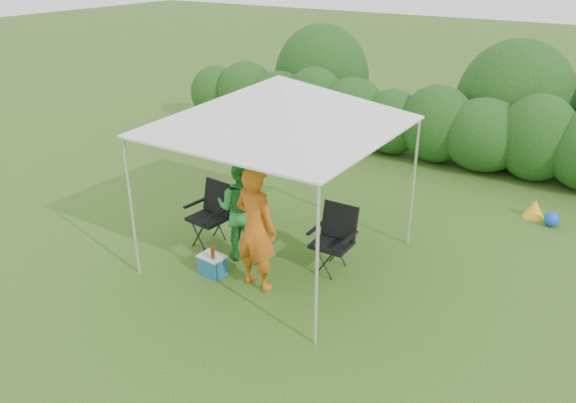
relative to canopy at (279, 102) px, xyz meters
The scene contains 10 objects.
ground 2.51m from the canopy, 90.00° to the right, with size 70.00×70.00×0.00m, color #406620.
hedge 5.74m from the canopy, 89.68° to the left, with size 13.00×1.53×1.80m.
canopy is the anchor object (origin of this frame).
chair_right 2.09m from the canopy, 13.27° to the left, with size 0.63×0.57×0.99m.
chair_left 2.26m from the canopy, behind, with size 0.67×0.62×1.00m.
man 1.76m from the canopy, 79.33° to the right, with size 0.66×0.43×1.82m, color #C75B16.
woman 1.74m from the canopy, 152.49° to the right, with size 0.80×0.62×1.64m, color #2B8536.
cooler 2.55m from the canopy, 120.98° to the right, with size 0.40×0.30×0.32m.
bottle 2.31m from the canopy, 117.24° to the right, with size 0.06×0.06×0.23m, color #592D0C.
lawn_toy 5.29m from the canopy, 49.23° to the left, with size 0.65×0.54×0.33m.
Camera 1 is at (4.19, -5.82, 4.39)m, focal length 35.00 mm.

